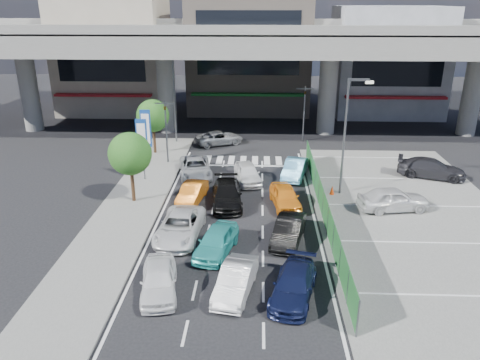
{
  "coord_description": "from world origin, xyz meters",
  "views": [
    {
      "loc": [
        1.28,
        -24.37,
        12.69
      ],
      "look_at": [
        0.13,
        3.41,
        1.92
      ],
      "focal_mm": 35.0,
      "sensor_mm": 36.0,
      "label": 1
    }
  ],
  "objects_px": {
    "traffic_light_left": "(165,117)",
    "kei_truck_front_right": "(295,169)",
    "traffic_cone": "(332,190)",
    "traffic_light_right": "(305,100)",
    "street_lamp_left": "(176,92)",
    "tree_near": "(130,154)",
    "van_white_back_left": "(159,279)",
    "signboard_near": "(142,141)",
    "hatch_white_back_mid": "(236,280)",
    "sedan_white_front_mid": "(248,173)",
    "tree_far": "(153,116)",
    "sedan_white_mid_left": "(180,226)",
    "parked_sedan_white": "(393,199)",
    "signboard_far": "(146,130)",
    "parked_sedan_dgrey": "(431,168)",
    "taxi_orange_right": "(285,196)",
    "street_lamp_right": "(348,127)",
    "hatch_black_mid_right": "(289,231)",
    "taxi_teal_mid": "(216,241)",
    "wagon_silver_front_left": "(195,168)",
    "taxi_orange_left": "(192,193)",
    "sedan_black_mid": "(227,195)",
    "minivan_navy_back": "(294,285)",
    "crossing_wagon_silver": "(219,138)"
  },
  "relations": [
    {
      "from": "traffic_light_left",
      "to": "crossing_wagon_silver",
      "type": "bearing_deg",
      "value": 55.62
    },
    {
      "from": "street_lamp_right",
      "to": "parked_sedan_white",
      "type": "bearing_deg",
      "value": -44.52
    },
    {
      "from": "wagon_silver_front_left",
      "to": "street_lamp_right",
      "type": "bearing_deg",
      "value": -27.5
    },
    {
      "from": "van_white_back_left",
      "to": "hatch_white_back_mid",
      "type": "bearing_deg",
      "value": -7.72
    },
    {
      "from": "van_white_back_left",
      "to": "sedan_white_mid_left",
      "type": "distance_m",
      "value": 5.37
    },
    {
      "from": "traffic_light_right",
      "to": "sedan_black_mid",
      "type": "bearing_deg",
      "value": -112.44
    },
    {
      "from": "tree_far",
      "to": "hatch_white_back_mid",
      "type": "height_order",
      "value": "tree_far"
    },
    {
      "from": "sedan_white_mid_left",
      "to": "sedan_black_mid",
      "type": "bearing_deg",
      "value": 66.9
    },
    {
      "from": "traffic_light_right",
      "to": "parked_sedan_white",
      "type": "height_order",
      "value": "traffic_light_right"
    },
    {
      "from": "taxi_orange_left",
      "to": "sedan_white_front_mid",
      "type": "bearing_deg",
      "value": 55.16
    },
    {
      "from": "street_lamp_left",
      "to": "taxi_orange_right",
      "type": "height_order",
      "value": "street_lamp_left"
    },
    {
      "from": "signboard_far",
      "to": "hatch_white_back_mid",
      "type": "relative_size",
      "value": 1.19
    },
    {
      "from": "hatch_white_back_mid",
      "to": "sedan_white_front_mid",
      "type": "height_order",
      "value": "sedan_white_front_mid"
    },
    {
      "from": "van_white_back_left",
      "to": "signboard_near",
      "type": "bearing_deg",
      "value": 96.08
    },
    {
      "from": "tree_near",
      "to": "van_white_back_left",
      "type": "bearing_deg",
      "value": -69.61
    },
    {
      "from": "kei_truck_front_right",
      "to": "taxi_orange_right",
      "type": "bearing_deg",
      "value": -87.16
    },
    {
      "from": "tree_near",
      "to": "traffic_light_left",
      "type": "bearing_deg",
      "value": 84.29
    },
    {
      "from": "wagon_silver_front_left",
      "to": "parked_sedan_dgrey",
      "type": "relative_size",
      "value": 1.0
    },
    {
      "from": "van_white_back_left",
      "to": "hatch_white_back_mid",
      "type": "height_order",
      "value": "van_white_back_left"
    },
    {
      "from": "street_lamp_right",
      "to": "sedan_white_mid_left",
      "type": "distance_m",
      "value": 13.0
    },
    {
      "from": "traffic_light_left",
      "to": "kei_truck_front_right",
      "type": "height_order",
      "value": "traffic_light_left"
    },
    {
      "from": "street_lamp_left",
      "to": "tree_far",
      "type": "bearing_deg",
      "value": -112.84
    },
    {
      "from": "signboard_far",
      "to": "wagon_silver_front_left",
      "type": "bearing_deg",
      "value": -25.16
    },
    {
      "from": "hatch_black_mid_right",
      "to": "parked_sedan_white",
      "type": "height_order",
      "value": "parked_sedan_white"
    },
    {
      "from": "traffic_light_right",
      "to": "kei_truck_front_right",
      "type": "xyz_separation_m",
      "value": [
        -1.45,
        -9.89,
        -3.25
      ]
    },
    {
      "from": "crossing_wagon_silver",
      "to": "parked_sedan_white",
      "type": "distance_m",
      "value": 18.83
    },
    {
      "from": "parked_sedan_dgrey",
      "to": "sedan_black_mid",
      "type": "bearing_deg",
      "value": 128.58
    },
    {
      "from": "traffic_light_right",
      "to": "street_lamp_left",
      "type": "xyz_separation_m",
      "value": [
        -11.83,
        -1.0,
        0.83
      ]
    },
    {
      "from": "street_lamp_left",
      "to": "parked_sedan_white",
      "type": "distance_m",
      "value": 22.24
    },
    {
      "from": "hatch_black_mid_right",
      "to": "parked_sedan_white",
      "type": "bearing_deg",
      "value": 45.73
    },
    {
      "from": "wagon_silver_front_left",
      "to": "taxi_orange_left",
      "type": "bearing_deg",
      "value": -96.6
    },
    {
      "from": "traffic_cone",
      "to": "tree_near",
      "type": "bearing_deg",
      "value": -172.54
    },
    {
      "from": "parked_sedan_white",
      "to": "sedan_black_mid",
      "type": "bearing_deg",
      "value": 77.9
    },
    {
      "from": "street_lamp_right",
      "to": "signboard_far",
      "type": "height_order",
      "value": "street_lamp_right"
    },
    {
      "from": "taxi_orange_left",
      "to": "parked_sedan_dgrey",
      "type": "distance_m",
      "value": 18.22
    },
    {
      "from": "signboard_far",
      "to": "minivan_navy_back",
      "type": "height_order",
      "value": "signboard_far"
    },
    {
      "from": "sedan_black_mid",
      "to": "parked_sedan_white",
      "type": "distance_m",
      "value": 10.67
    },
    {
      "from": "tree_far",
      "to": "hatch_black_mid_right",
      "type": "relative_size",
      "value": 1.17
    },
    {
      "from": "sedan_black_mid",
      "to": "parked_sedan_white",
      "type": "relative_size",
      "value": 1.07
    },
    {
      "from": "signboard_near",
      "to": "taxi_teal_mid",
      "type": "bearing_deg",
      "value": -58.89
    },
    {
      "from": "sedan_white_front_mid",
      "to": "kei_truck_front_right",
      "type": "xyz_separation_m",
      "value": [
        3.55,
        1.1,
        0.0
      ]
    },
    {
      "from": "kei_truck_front_right",
      "to": "traffic_cone",
      "type": "xyz_separation_m",
      "value": [
        2.36,
        -3.36,
        -0.32
      ]
    },
    {
      "from": "traffic_light_left",
      "to": "minivan_navy_back",
      "type": "xyz_separation_m",
      "value": [
        9.16,
        -18.31,
        -3.31
      ]
    },
    {
      "from": "taxi_teal_mid",
      "to": "traffic_cone",
      "type": "xyz_separation_m",
      "value": [
        7.3,
        8.22,
        -0.32
      ]
    },
    {
      "from": "signboard_far",
      "to": "parked_sedan_dgrey",
      "type": "bearing_deg",
      "value": -4.08
    },
    {
      "from": "tree_near",
      "to": "taxi_teal_mid",
      "type": "xyz_separation_m",
      "value": [
        6.11,
        -6.47,
        -2.7
      ]
    },
    {
      "from": "signboard_far",
      "to": "van_white_back_left",
      "type": "distance_m",
      "value": 17.91
    },
    {
      "from": "taxi_orange_left",
      "to": "signboard_far",
      "type": "bearing_deg",
      "value": 132.47
    },
    {
      "from": "traffic_light_left",
      "to": "signboard_near",
      "type": "height_order",
      "value": "traffic_light_left"
    },
    {
      "from": "sedan_white_mid_left",
      "to": "parked_sedan_white",
      "type": "bearing_deg",
      "value": 21.24
    }
  ]
}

